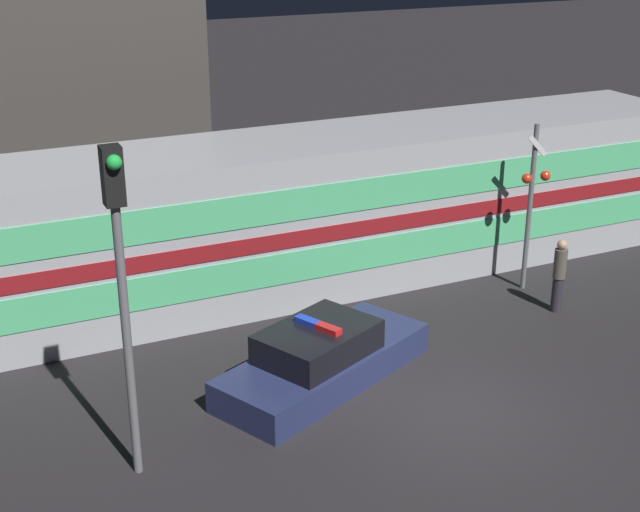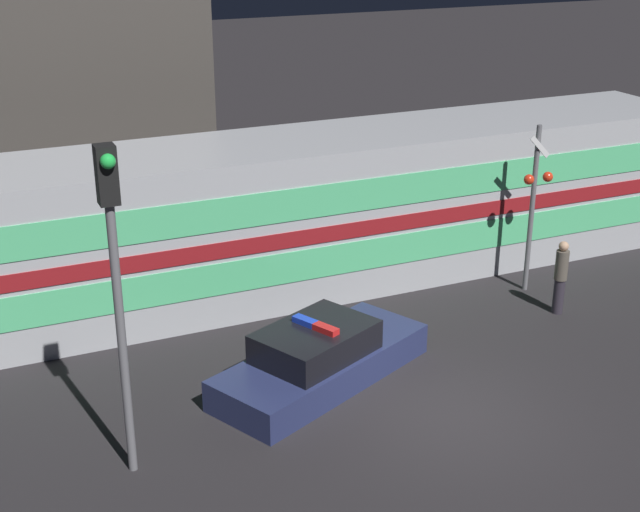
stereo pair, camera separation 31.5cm
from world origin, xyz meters
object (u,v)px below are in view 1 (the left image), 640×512
(crossing_signal_near, at_px, (532,197))
(traffic_light_corner, at_px, (121,267))
(pedestrian, at_px, (559,275))
(police_car, at_px, (322,359))
(train, at_px, (316,211))

(crossing_signal_near, bearing_deg, traffic_light_corner, -161.78)
(pedestrian, relative_size, traffic_light_corner, 0.32)
(police_car, distance_m, crossing_signal_near, 7.00)
(pedestrian, bearing_deg, train, 137.06)
(crossing_signal_near, bearing_deg, train, 149.38)
(police_car, bearing_deg, train, 41.77)
(train, relative_size, police_car, 4.11)
(police_car, bearing_deg, traffic_light_corner, 174.85)
(traffic_light_corner, bearing_deg, crossing_signal_near, 18.22)
(police_car, bearing_deg, crossing_signal_near, -7.13)
(pedestrian, bearing_deg, crossing_signal_near, 84.45)
(pedestrian, relative_size, crossing_signal_near, 0.43)
(train, xyz_separation_m, police_car, (-2.03, -4.64, -1.35))
(pedestrian, height_order, traffic_light_corner, traffic_light_corner)
(police_car, distance_m, traffic_light_corner, 5.36)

